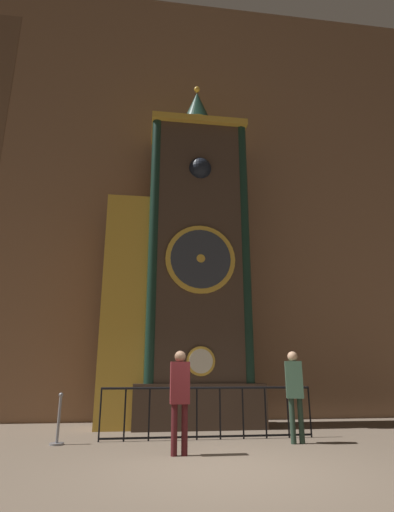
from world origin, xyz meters
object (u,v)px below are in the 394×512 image
object	(u,v)px
clock_tower	(184,267)
stanchion_post	(58,428)
visitor_near	(180,391)
visitor_far	(294,387)

from	to	relation	value
clock_tower	stanchion_post	world-z (taller)	clock_tower
clock_tower	visitor_near	size ratio (longest dim) A/B	6.04
visitor_near	visitor_far	bearing A→B (deg)	19.57
visitor_near	stanchion_post	xyz separation A→B (m)	(-2.29, 1.40, -0.74)
clock_tower	visitor_far	size ratio (longest dim) A/B	5.88
clock_tower	visitor_near	world-z (taller)	clock_tower
visitor_far	stanchion_post	bearing A→B (deg)	-170.12
clock_tower	visitor_near	distance (m)	4.91
clock_tower	visitor_far	bearing A→B (deg)	-53.93
clock_tower	visitor_near	bearing A→B (deg)	-96.71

